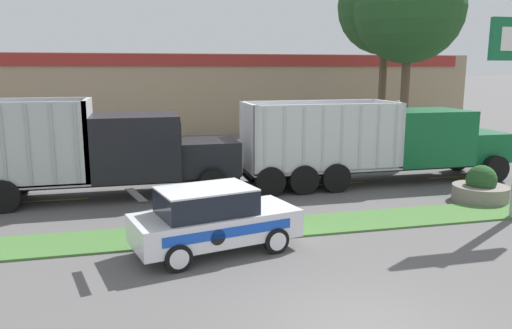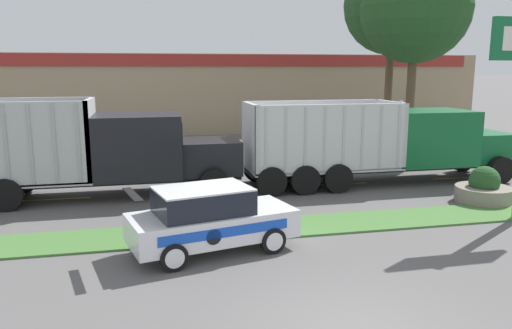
{
  "view_description": "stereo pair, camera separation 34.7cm",
  "coord_description": "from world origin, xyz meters",
  "px_view_note": "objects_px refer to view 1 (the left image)",
  "views": [
    {
      "loc": [
        -3.82,
        -7.28,
        4.59
      ],
      "look_at": [
        -0.07,
        7.88,
        1.58
      ],
      "focal_mm": 35.0,
      "sensor_mm": 36.0,
      "label": 1
    },
    {
      "loc": [
        -3.48,
        -7.36,
        4.59
      ],
      "look_at": [
        -0.07,
        7.88,
        1.58
      ],
      "focal_mm": 35.0,
      "sensor_mm": 36.0,
      "label": 2
    }
  ],
  "objects_px": {
    "dump_truck_trail": "(399,143)",
    "stone_planter": "(481,189)",
    "dump_truck_lead": "(105,154)",
    "rally_car": "(213,219)"
  },
  "relations": [
    {
      "from": "dump_truck_lead",
      "to": "rally_car",
      "type": "height_order",
      "value": "dump_truck_lead"
    },
    {
      "from": "dump_truck_lead",
      "to": "stone_planter",
      "type": "height_order",
      "value": "dump_truck_lead"
    },
    {
      "from": "dump_truck_lead",
      "to": "stone_planter",
      "type": "bearing_deg",
      "value": -16.28
    },
    {
      "from": "rally_car",
      "to": "dump_truck_lead",
      "type": "bearing_deg",
      "value": 114.3
    },
    {
      "from": "dump_truck_trail",
      "to": "rally_car",
      "type": "distance_m",
      "value": 10.77
    },
    {
      "from": "dump_truck_trail",
      "to": "stone_planter",
      "type": "xyz_separation_m",
      "value": [
        1.17,
        -3.67,
        -1.11
      ]
    },
    {
      "from": "dump_truck_lead",
      "to": "rally_car",
      "type": "xyz_separation_m",
      "value": [
        2.86,
        -6.34,
        -0.74
      ]
    },
    {
      "from": "dump_truck_lead",
      "to": "rally_car",
      "type": "distance_m",
      "value": 6.99
    },
    {
      "from": "dump_truck_trail",
      "to": "stone_planter",
      "type": "relative_size",
      "value": 5.92
    },
    {
      "from": "stone_planter",
      "to": "dump_truck_lead",
      "type": "bearing_deg",
      "value": 163.72
    }
  ]
}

